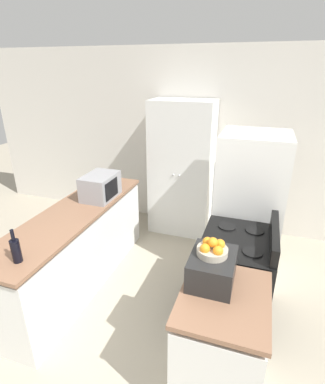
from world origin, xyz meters
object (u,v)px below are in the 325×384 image
(stove, at_px, (234,278))
(refrigerator, at_px, (248,208))
(toaster_oven, at_px, (212,268))
(fruit_bowl, at_px, (212,249))
(microwave, at_px, (100,186))
(pantry_cabinet, at_px, (182,169))
(wine_bottle, at_px, (16,250))

(stove, xyz_separation_m, refrigerator, (0.03, 0.78, 0.39))
(toaster_oven, xyz_separation_m, fruit_bowl, (-0.01, 0.02, 0.15))
(stove, height_order, fruit_bowl, fruit_bowl)
(refrigerator, relative_size, microwave, 3.73)
(stove, bearing_deg, refrigerator, 87.58)
(toaster_oven, height_order, fruit_bowl, fruit_bowl)
(pantry_cabinet, bearing_deg, microwave, -120.15)
(pantry_cabinet, distance_m, refrigerator, 1.27)
(stove, distance_m, refrigerator, 0.87)
(wine_bottle, xyz_separation_m, fruit_bowl, (1.48, 0.28, 0.15))
(pantry_cabinet, distance_m, wine_bottle, 2.55)
(fruit_bowl, bearing_deg, wine_bottle, -169.43)
(stove, bearing_deg, fruit_bowl, -103.15)
(stove, bearing_deg, toaster_oven, -102.02)
(stove, bearing_deg, microwave, 165.59)
(microwave, relative_size, toaster_oven, 1.16)
(wine_bottle, relative_size, toaster_oven, 0.73)
(pantry_cabinet, bearing_deg, stove, -58.44)
(pantry_cabinet, bearing_deg, fruit_bowl, -69.63)
(pantry_cabinet, xyz_separation_m, fruit_bowl, (0.81, -2.19, 0.19))
(toaster_oven, distance_m, fruit_bowl, 0.15)
(refrigerator, height_order, microwave, refrigerator)
(pantry_cabinet, height_order, refrigerator, pantry_cabinet)
(stove, distance_m, microwave, 1.77)
(microwave, height_order, wine_bottle, wine_bottle)
(pantry_cabinet, relative_size, microwave, 4.22)
(wine_bottle, height_order, toaster_oven, wine_bottle)
(fruit_bowl, bearing_deg, refrigerator, 82.72)
(refrigerator, height_order, wine_bottle, refrigerator)
(pantry_cabinet, xyz_separation_m, stove, (0.96, -1.56, -0.50))
(refrigerator, bearing_deg, fruit_bowl, -97.28)
(wine_bottle, bearing_deg, microwave, 89.94)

